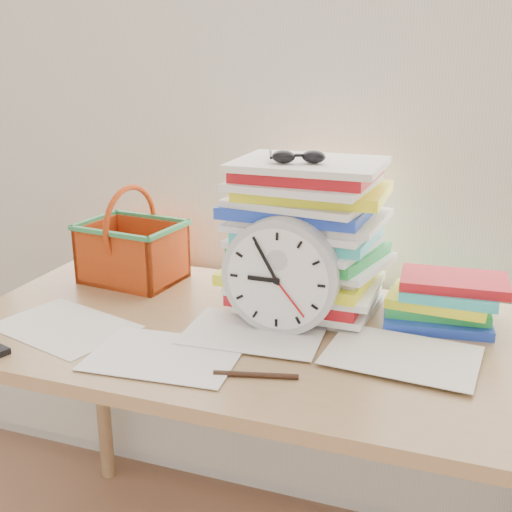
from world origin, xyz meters
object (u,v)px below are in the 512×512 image
at_px(desk, 266,361).
at_px(paper_stack, 306,236).
at_px(book_stack, 446,299).
at_px(clock, 281,276).
at_px(basket, 132,235).

height_order(desk, paper_stack, paper_stack).
distance_m(paper_stack, book_stack, 0.35).
bearing_deg(clock, book_stack, 27.01).
distance_m(clock, book_stack, 0.39).
distance_m(desk, book_stack, 0.43).
distance_m(clock, basket, 0.51).
bearing_deg(basket, paper_stack, 3.12).
xyz_separation_m(paper_stack, basket, (-0.49, 0.03, -0.05)).
bearing_deg(book_stack, basket, 179.32).
relative_size(book_stack, basket, 1.03).
height_order(desk, book_stack, book_stack).
xyz_separation_m(desk, book_stack, (0.37, 0.19, 0.13)).
xyz_separation_m(desk, basket, (-0.44, 0.20, 0.20)).
bearing_deg(basket, desk, -17.01).
bearing_deg(book_stack, clock, -152.99).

